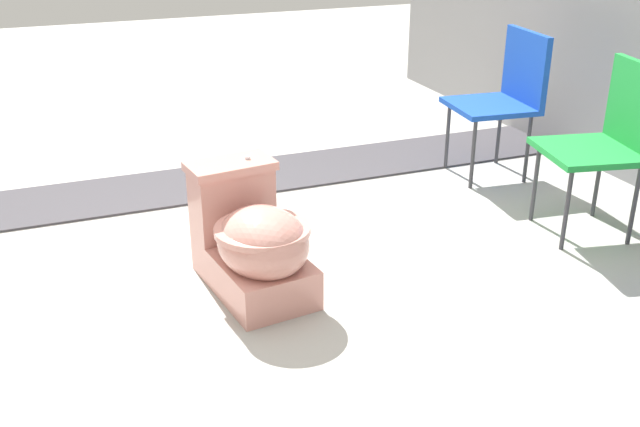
% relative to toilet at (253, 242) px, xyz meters
% --- Properties ---
extents(ground_plane, '(14.00, 14.00, 0.00)m').
position_rel_toilet_xyz_m(ground_plane, '(-0.14, -0.11, -0.22)').
color(ground_plane, '#A8A59E').
extents(gravel_strip, '(0.56, 8.00, 0.01)m').
position_rel_toilet_xyz_m(gravel_strip, '(-1.28, 0.39, -0.21)').
color(gravel_strip, '#423F44').
rests_on(gravel_strip, ground).
extents(toilet, '(0.67, 0.45, 0.52)m').
position_rel_toilet_xyz_m(toilet, '(0.00, 0.00, 0.00)').
color(toilet, tan).
rests_on(toilet, ground).
extents(folding_chair_left, '(0.48, 0.48, 0.83)m').
position_rel_toilet_xyz_m(folding_chair_left, '(-0.80, 1.76, 0.29)').
color(folding_chair_left, '#1947B2').
rests_on(folding_chair_left, ground).
extents(folding_chair_middle, '(0.52, 0.52, 0.83)m').
position_rel_toilet_xyz_m(folding_chair_middle, '(0.06, 1.76, 0.29)').
color(folding_chair_middle, '#1E8C38').
rests_on(folding_chair_middle, ground).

